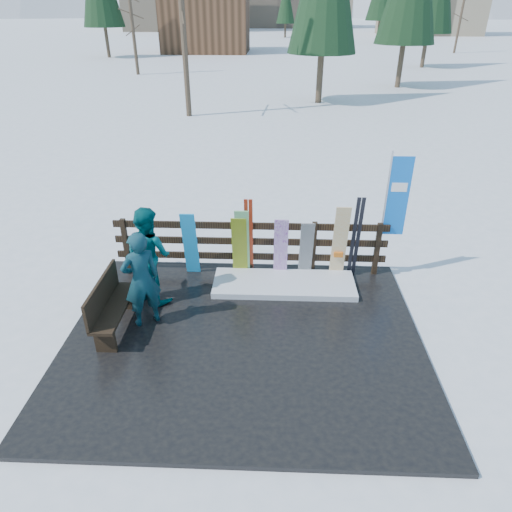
{
  "coord_description": "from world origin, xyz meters",
  "views": [
    {
      "loc": [
        0.46,
        -6.13,
        5.03
      ],
      "look_at": [
        0.17,
        1.0,
        1.1
      ],
      "focal_mm": 32.0,
      "sensor_mm": 36.0,
      "label": 1
    }
  ],
  "objects_px": {
    "person_front": "(141,280)",
    "snowboard_2": "(240,247)",
    "rental_flag": "(394,201)",
    "bench": "(110,304)",
    "snowboard_3": "(281,248)",
    "snowboard_1": "(242,243)",
    "snowboard_4": "(306,250)",
    "person_back": "(149,254)",
    "snowboard_5": "(340,243)",
    "snowboard_0": "(190,244)"
  },
  "relations": [
    {
      "from": "rental_flag",
      "to": "person_back",
      "type": "bearing_deg",
      "value": -166.63
    },
    {
      "from": "rental_flag",
      "to": "person_front",
      "type": "xyz_separation_m",
      "value": [
        -4.56,
        -1.91,
        -0.72
      ]
    },
    {
      "from": "snowboard_2",
      "to": "snowboard_4",
      "type": "xyz_separation_m",
      "value": [
        1.34,
        -0.0,
        -0.04
      ]
    },
    {
      "from": "snowboard_2",
      "to": "person_back",
      "type": "distance_m",
      "value": 1.83
    },
    {
      "from": "snowboard_1",
      "to": "rental_flag",
      "type": "relative_size",
      "value": 0.61
    },
    {
      "from": "snowboard_5",
      "to": "rental_flag",
      "type": "height_order",
      "value": "rental_flag"
    },
    {
      "from": "snowboard_0",
      "to": "snowboard_2",
      "type": "relative_size",
      "value": 1.05
    },
    {
      "from": "bench",
      "to": "snowboard_5",
      "type": "height_order",
      "value": "snowboard_5"
    },
    {
      "from": "bench",
      "to": "snowboard_0",
      "type": "bearing_deg",
      "value": 59.78
    },
    {
      "from": "bench",
      "to": "snowboard_3",
      "type": "xyz_separation_m",
      "value": [
        2.9,
        1.85,
        0.16
      ]
    },
    {
      "from": "snowboard_3",
      "to": "rental_flag",
      "type": "distance_m",
      "value": 2.39
    },
    {
      "from": "snowboard_1",
      "to": "snowboard_4",
      "type": "distance_m",
      "value": 1.29
    },
    {
      "from": "snowboard_3",
      "to": "snowboard_4",
      "type": "relative_size",
      "value": 1.03
    },
    {
      "from": "snowboard_5",
      "to": "person_back",
      "type": "bearing_deg",
      "value": -167.03
    },
    {
      "from": "snowboard_3",
      "to": "person_back",
      "type": "bearing_deg",
      "value": -161.23
    },
    {
      "from": "snowboard_3",
      "to": "rental_flag",
      "type": "height_order",
      "value": "rental_flag"
    },
    {
      "from": "bench",
      "to": "snowboard_2",
      "type": "xyz_separation_m",
      "value": [
        2.07,
        1.85,
        0.17
      ]
    },
    {
      "from": "snowboard_2",
      "to": "snowboard_4",
      "type": "relative_size",
      "value": 1.06
    },
    {
      "from": "snowboard_4",
      "to": "rental_flag",
      "type": "distance_m",
      "value": 1.95
    },
    {
      "from": "snowboard_3",
      "to": "snowboard_5",
      "type": "relative_size",
      "value": 0.82
    },
    {
      "from": "bench",
      "to": "rental_flag",
      "type": "xyz_separation_m",
      "value": [
        5.09,
        2.12,
        1.09
      ]
    },
    {
      "from": "snowboard_0",
      "to": "snowboard_5",
      "type": "bearing_deg",
      "value": 0.0
    },
    {
      "from": "snowboard_2",
      "to": "snowboard_5",
      "type": "xyz_separation_m",
      "value": [
        1.99,
        -0.0,
        0.13
      ]
    },
    {
      "from": "snowboard_5",
      "to": "bench",
      "type": "bearing_deg",
      "value": -155.55
    },
    {
      "from": "snowboard_2",
      "to": "rental_flag",
      "type": "height_order",
      "value": "rental_flag"
    },
    {
      "from": "snowboard_0",
      "to": "person_front",
      "type": "bearing_deg",
      "value": -108.58
    },
    {
      "from": "rental_flag",
      "to": "snowboard_4",
      "type": "bearing_deg",
      "value": -170.85
    },
    {
      "from": "snowboard_4",
      "to": "person_front",
      "type": "height_order",
      "value": "person_front"
    },
    {
      "from": "bench",
      "to": "person_front",
      "type": "bearing_deg",
      "value": 21.98
    },
    {
      "from": "bench",
      "to": "snowboard_4",
      "type": "bearing_deg",
      "value": 28.44
    },
    {
      "from": "snowboard_1",
      "to": "snowboard_2",
      "type": "xyz_separation_m",
      "value": [
        -0.06,
        0.0,
        -0.08
      ]
    },
    {
      "from": "snowboard_2",
      "to": "snowboard_5",
      "type": "distance_m",
      "value": 2.0
    },
    {
      "from": "bench",
      "to": "snowboard_0",
      "type": "xyz_separation_m",
      "value": [
        1.08,
        1.85,
        0.21
      ]
    },
    {
      "from": "person_front",
      "to": "snowboard_0",
      "type": "bearing_deg",
      "value": -141.45
    },
    {
      "from": "person_front",
      "to": "snowboard_2",
      "type": "bearing_deg",
      "value": -166.24
    },
    {
      "from": "bench",
      "to": "snowboard_4",
      "type": "xyz_separation_m",
      "value": [
        3.41,
        1.85,
        0.13
      ]
    },
    {
      "from": "snowboard_1",
      "to": "snowboard_4",
      "type": "height_order",
      "value": "snowboard_1"
    },
    {
      "from": "person_front",
      "to": "snowboard_3",
      "type": "bearing_deg",
      "value": -178.32
    },
    {
      "from": "person_back",
      "to": "snowboard_2",
      "type": "bearing_deg",
      "value": -117.77
    },
    {
      "from": "snowboard_0",
      "to": "person_back",
      "type": "distance_m",
      "value": 1.06
    },
    {
      "from": "snowboard_0",
      "to": "snowboard_2",
      "type": "distance_m",
      "value": 1.0
    },
    {
      "from": "snowboard_1",
      "to": "person_front",
      "type": "distance_m",
      "value": 2.29
    },
    {
      "from": "rental_flag",
      "to": "person_front",
      "type": "height_order",
      "value": "rental_flag"
    },
    {
      "from": "snowboard_1",
      "to": "snowboard_4",
      "type": "xyz_separation_m",
      "value": [
        1.28,
        -0.0,
        -0.12
      ]
    },
    {
      "from": "snowboard_3",
      "to": "snowboard_4",
      "type": "distance_m",
      "value": 0.51
    },
    {
      "from": "bench",
      "to": "snowboard_5",
      "type": "relative_size",
      "value": 0.91
    },
    {
      "from": "rental_flag",
      "to": "person_back",
      "type": "xyz_separation_m",
      "value": [
        -4.63,
        -1.1,
        -0.68
      ]
    },
    {
      "from": "snowboard_4",
      "to": "snowboard_0",
      "type": "bearing_deg",
      "value": 180.0
    },
    {
      "from": "snowboard_5",
      "to": "person_front",
      "type": "height_order",
      "value": "person_front"
    },
    {
      "from": "snowboard_4",
      "to": "snowboard_5",
      "type": "height_order",
      "value": "snowboard_5"
    }
  ]
}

